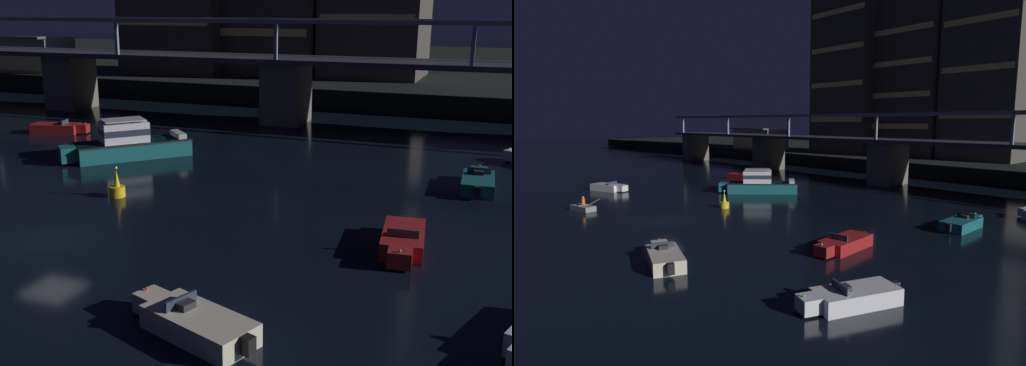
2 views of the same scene
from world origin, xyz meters
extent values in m
plane|color=black|center=(0.00, 0.00, 0.00)|extent=(400.00, 400.00, 0.00)
cube|color=black|center=(0.00, 80.85, 1.10)|extent=(240.00, 80.00, 2.20)
cube|color=#605B51|center=(-24.15, 32.85, 2.77)|extent=(3.60, 4.40, 5.55)
cube|color=#605B51|center=(0.00, 32.85, 2.77)|extent=(3.60, 4.40, 5.55)
cube|color=#33333D|center=(0.00, 32.85, 5.78)|extent=(102.61, 6.40, 0.45)
cube|color=slate|center=(0.00, 29.95, 9.20)|extent=(102.61, 0.36, 0.36)
cube|color=slate|center=(0.00, 35.75, 9.20)|extent=(102.61, 0.36, 0.36)
cube|color=slate|center=(-16.10, 29.95, 7.60)|extent=(0.30, 0.30, 3.20)
cube|color=slate|center=(0.00, 29.95, 7.60)|extent=(0.30, 0.30, 3.20)
cube|color=slate|center=(16.10, 29.95, 7.60)|extent=(0.30, 0.30, 3.20)
cube|color=#F2D172|center=(-20.67, 46.32, 8.68)|extent=(12.15, 0.10, 0.90)
cube|color=#F2D172|center=(-8.98, 48.81, 7.51)|extent=(11.56, 0.10, 0.90)
cube|color=#F2D172|center=(3.39, 49.71, 9.19)|extent=(10.67, 0.10, 0.90)
cube|color=#B2AD9E|center=(-40.81, 44.85, 4.40)|extent=(12.00, 6.00, 4.40)
cube|color=#EAD88C|center=(-40.81, 41.80, 3.96)|extent=(11.20, 0.10, 2.64)
cube|color=#4C4C51|center=(-40.81, 41.25, 6.75)|extent=(12.40, 1.60, 0.30)
cube|color=#196066|center=(-5.54, 15.69, 0.60)|extent=(7.32, 7.65, 1.20)
cube|color=#196066|center=(-8.61, 12.34, 0.68)|extent=(1.80, 1.78, 1.04)
cube|color=black|center=(-5.54, 15.69, 1.15)|extent=(7.44, 7.77, 0.10)
cube|color=white|center=(-5.94, 15.25, 1.90)|extent=(3.71, 3.78, 1.40)
cube|color=#283342|center=(-5.94, 15.25, 1.95)|extent=(3.77, 3.83, 0.44)
cube|color=silver|center=(-5.94, 15.25, 2.75)|extent=(3.34, 3.40, 0.08)
cube|color=#B7B2A8|center=(-3.24, 18.20, 1.38)|extent=(1.94, 1.85, 0.36)
sphere|color=beige|center=(19.43, 24.58, 0.88)|extent=(0.12, 0.12, 0.12)
cube|color=beige|center=(10.38, -5.24, 0.40)|extent=(4.29, 3.01, 0.80)
cube|color=beige|center=(8.12, -4.44, 0.45)|extent=(1.18, 1.23, 0.70)
cube|color=#283342|center=(9.58, -4.96, 0.98)|extent=(0.55, 1.31, 0.36)
cube|color=#262628|center=(9.82, -5.04, 0.92)|extent=(0.56, 0.66, 0.24)
cube|color=black|center=(12.42, -5.96, 0.50)|extent=(0.46, 0.46, 0.60)
sphere|color=red|center=(7.88, -4.35, 0.88)|extent=(0.12, 0.12, 0.12)
cube|color=maroon|center=(15.26, 5.16, 0.40)|extent=(2.19, 4.07, 0.80)
cube|color=maroon|center=(15.50, 2.77, 0.45)|extent=(1.08, 1.00, 0.70)
cube|color=#283342|center=(15.34, 4.32, 0.98)|extent=(1.35, 0.24, 0.36)
cube|color=#262628|center=(15.32, 4.57, 0.92)|extent=(0.60, 0.46, 0.24)
cube|color=black|center=(15.04, 7.31, 0.50)|extent=(0.39, 0.39, 0.60)
sphere|color=#33D84C|center=(15.53, 2.52, 0.88)|extent=(0.12, 0.12, 0.12)
cube|color=#196066|center=(17.83, 16.03, 0.40)|extent=(1.91, 3.96, 0.80)
cube|color=#196066|center=(17.76, 18.43, 0.45)|extent=(1.02, 0.93, 0.70)
cube|color=#283342|center=(17.80, 16.88, 0.98)|extent=(1.35, 0.14, 0.36)
cube|color=#262628|center=(17.81, 16.63, 0.92)|extent=(0.57, 0.42, 0.24)
cube|color=black|center=(17.89, 13.87, 0.50)|extent=(0.37, 0.37, 0.60)
sphere|color=#33D84C|center=(17.75, 18.68, 0.88)|extent=(0.12, 0.12, 0.12)
cube|color=maroon|center=(-16.57, 20.82, 0.40)|extent=(4.25, 2.79, 0.80)
cube|color=maroon|center=(-14.26, 21.48, 0.45)|extent=(1.13, 1.20, 0.70)
cube|color=#283342|center=(-15.75, 21.06, 0.98)|extent=(0.46, 1.33, 0.36)
cube|color=#262628|center=(-15.99, 20.99, 0.92)|extent=(0.54, 0.65, 0.24)
cube|color=black|center=(-18.64, 20.24, 0.50)|extent=(0.44, 0.44, 0.60)
sphere|color=beige|center=(-14.01, 21.55, 0.88)|extent=(0.12, 0.12, 0.12)
cylinder|color=yellow|center=(-1.07, 7.05, 0.30)|extent=(0.90, 0.90, 0.60)
cone|color=yellow|center=(-1.07, 7.05, 1.10)|extent=(0.36, 0.36, 1.00)
sphere|color=#F2EAB2|center=(-1.07, 7.05, 1.68)|extent=(0.16, 0.16, 0.16)
camera|label=1|loc=(18.95, -21.52, 10.36)|focal=43.91mm
camera|label=2|loc=(32.39, -16.46, 8.27)|focal=30.07mm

